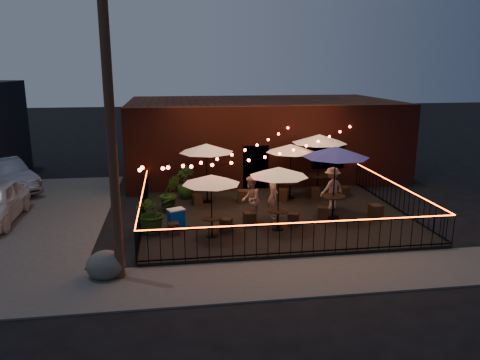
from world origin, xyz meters
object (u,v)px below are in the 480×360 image
at_px(cafe_table_0, 211,180).
at_px(cafe_table_4, 336,153).
at_px(boulder, 106,265).
at_px(cafe_table_5, 319,140).
at_px(cooler, 176,219).
at_px(cafe_table_3, 291,149).
at_px(utility_pole, 111,137).
at_px(cafe_table_2, 279,173).
at_px(cafe_table_1, 206,149).

height_order(cafe_table_0, cafe_table_4, cafe_table_4).
bearing_deg(boulder, cafe_table_5, 40.81).
height_order(cafe_table_5, cooler, cafe_table_5).
distance_m(cafe_table_3, cooler, 6.27).
bearing_deg(cafe_table_4, cafe_table_0, -163.94).
bearing_deg(cafe_table_5, cafe_table_0, -137.27).
bearing_deg(cooler, utility_pole, -138.66).
bearing_deg(cafe_table_4, cafe_table_5, 81.96).
height_order(utility_pole, cafe_table_2, utility_pole).
distance_m(cafe_table_2, cafe_table_5, 5.33).
distance_m(cafe_table_0, cafe_table_4, 4.97).
distance_m(cafe_table_1, cafe_table_2, 4.40).
distance_m(cafe_table_3, boulder, 9.86).
height_order(utility_pole, cafe_table_0, utility_pole).
xyz_separation_m(cafe_table_0, cooler, (-1.19, 0.88, -1.59)).
xyz_separation_m(cafe_table_4, boulder, (-7.95, -3.81, -2.28)).
bearing_deg(cafe_table_1, cafe_table_0, -92.32).
relative_size(cafe_table_0, cafe_table_4, 0.71).
bearing_deg(cafe_table_4, utility_pole, -152.51).
bearing_deg(cafe_table_2, cooler, 171.76).
height_order(cafe_table_2, cooler, cafe_table_2).
bearing_deg(boulder, cafe_table_4, 25.63).
xyz_separation_m(cafe_table_0, cafe_table_2, (2.37, 0.36, 0.10)).
relative_size(cafe_table_0, boulder, 2.22).
bearing_deg(cafe_table_2, cafe_table_1, 120.04).
height_order(cafe_table_5, boulder, cafe_table_5).
xyz_separation_m(utility_pole, cafe_table_4, (7.55, 3.93, -1.34)).
xyz_separation_m(cafe_table_0, cafe_table_3, (3.80, 4.23, 0.21)).
height_order(utility_pole, cafe_table_3, utility_pole).
xyz_separation_m(utility_pole, cafe_table_2, (5.17, 2.92, -1.78)).
distance_m(cafe_table_2, cooler, 3.97).
height_order(cafe_table_1, boulder, cafe_table_1).
xyz_separation_m(cafe_table_1, cafe_table_4, (4.58, -2.80, 0.22)).
distance_m(cafe_table_4, boulder, 9.10).
distance_m(cafe_table_2, cafe_table_4, 2.62).
height_order(cafe_table_2, cafe_table_3, cafe_table_3).
bearing_deg(cafe_table_2, cafe_table_3, 69.72).
bearing_deg(cafe_table_0, cafe_table_3, 48.06).
bearing_deg(cafe_table_4, cooler, -175.30).
distance_m(cafe_table_0, cafe_table_2, 2.40).
relative_size(cafe_table_3, boulder, 2.43).
bearing_deg(boulder, cafe_table_3, 43.65).
relative_size(utility_pole, cafe_table_4, 2.59).
bearing_deg(cafe_table_3, cafe_table_4, -71.55).
relative_size(cafe_table_0, cafe_table_3, 0.91).
relative_size(cafe_table_1, cafe_table_5, 0.80).
xyz_separation_m(cafe_table_3, boulder, (-6.99, -6.67, -1.95)).
bearing_deg(cafe_table_1, cafe_table_3, 0.87).
bearing_deg(cafe_table_3, utility_pole, -134.18).
relative_size(cafe_table_2, cafe_table_5, 0.84).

